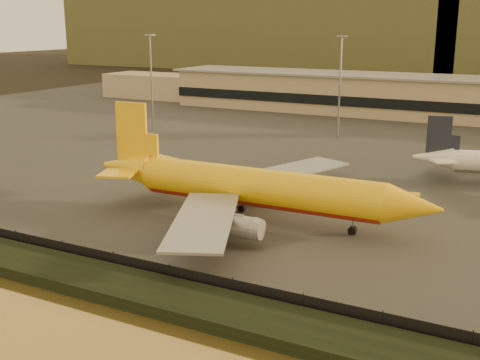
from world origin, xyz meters
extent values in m
plane|color=black|center=(0.00, 0.00, 0.00)|extent=(900.00, 900.00, 0.00)
cube|color=black|center=(0.00, -17.00, 0.70)|extent=(320.00, 7.00, 1.40)
cube|color=#2D2D2D|center=(0.00, 95.00, 0.10)|extent=(320.00, 220.00, 0.20)
cube|color=black|center=(0.00, -13.00, 1.30)|extent=(300.00, 0.05, 2.20)
cube|color=tan|center=(0.00, 125.00, 6.20)|extent=(160.00, 22.00, 12.00)
cube|color=black|center=(0.00, 113.80, 5.20)|extent=(160.00, 0.60, 3.00)
cube|color=gray|center=(0.00, 125.00, 12.50)|extent=(164.00, 24.00, 0.60)
cube|color=tan|center=(-95.00, 129.00, 4.70)|extent=(50.00, 18.00, 9.00)
cylinder|color=slate|center=(-60.00, 70.00, 12.70)|extent=(0.50, 0.50, 25.00)
cube|color=slate|center=(-60.00, 70.00, 25.40)|extent=(2.20, 2.20, 0.40)
cylinder|color=slate|center=(-10.00, 80.00, 12.70)|extent=(0.50, 0.50, 25.00)
cube|color=slate|center=(-10.00, 80.00, 25.40)|extent=(2.20, 2.20, 0.40)
cube|color=olive|center=(-140.00, 340.00, 27.50)|extent=(260.00, 160.00, 55.00)
cylinder|color=yellow|center=(0.88, 11.88, 5.35)|extent=(37.65, 6.35, 5.42)
cylinder|color=#A91D09|center=(0.88, 11.88, 4.40)|extent=(36.58, 5.14, 4.23)
cone|color=yellow|center=(23.28, 12.44, 5.35)|extent=(7.43, 5.60, 5.42)
cone|color=yellow|center=(-22.56, 11.29, 5.76)|extent=(9.51, 5.65, 5.42)
cube|color=yellow|center=(-21.52, 11.32, 11.72)|extent=(5.74, 0.58, 9.49)
cube|color=yellow|center=(-20.61, 16.76, 6.16)|extent=(6.46, 6.42, 0.33)
cube|color=yellow|center=(-20.34, 5.92, 6.16)|extent=(6.63, 6.59, 0.33)
cube|color=gray|center=(-0.52, 26.28, 4.40)|extent=(15.07, 24.52, 0.33)
cylinder|color=gray|center=(2.17, 22.83, 2.91)|extent=(6.33, 3.14, 2.98)
cube|color=gray|center=(0.20, -2.58, 4.40)|extent=(16.02, 24.42, 0.33)
cylinder|color=gray|center=(2.72, 1.00, 2.91)|extent=(6.33, 3.14, 2.98)
cylinder|color=black|center=(15.21, 12.23, 0.80)|extent=(1.22, 0.98, 1.19)
cylinder|color=slate|center=(15.21, 12.23, 1.42)|extent=(0.21, 0.21, 2.44)
cylinder|color=black|center=(-2.97, 9.34, 0.80)|extent=(1.22, 0.98, 1.19)
cylinder|color=slate|center=(-2.97, 9.34, 1.42)|extent=(0.21, 0.21, 2.44)
cylinder|color=black|center=(-3.09, 14.22, 0.80)|extent=(1.22, 0.98, 1.19)
cylinder|color=slate|center=(-3.09, 14.22, 1.42)|extent=(0.21, 0.21, 2.44)
cone|color=white|center=(18.92, 48.93, 4.27)|extent=(7.91, 5.63, 3.97)
cube|color=#1A1F30|center=(19.69, 49.13, 8.63)|extent=(4.31, 1.40, 6.94)
cube|color=white|center=(19.47, 53.17, 4.57)|extent=(4.19, 4.00, 0.24)
cube|color=white|center=(21.45, 45.49, 4.57)|extent=(5.37, 5.31, 0.24)
cube|color=yellow|center=(18.52, 29.91, 1.15)|extent=(4.56, 2.98, 1.89)
cube|color=white|center=(-23.29, 29.72, 1.08)|extent=(3.99, 1.92, 1.76)
camera|label=1|loc=(38.01, -64.60, 28.69)|focal=45.00mm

